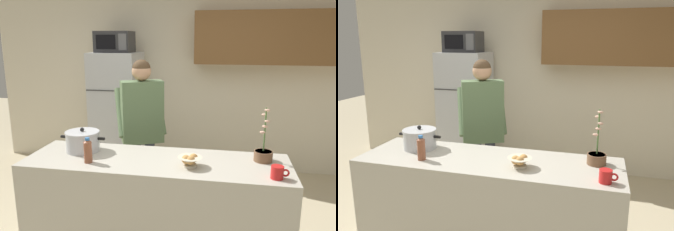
{
  "view_description": "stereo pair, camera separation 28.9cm",
  "coord_description": "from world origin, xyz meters",
  "views": [
    {
      "loc": [
        0.57,
        -2.5,
        1.89
      ],
      "look_at": [
        0.0,
        0.55,
        1.17
      ],
      "focal_mm": 35.15,
      "sensor_mm": 36.0,
      "label": 1
    },
    {
      "loc": [
        0.85,
        -2.44,
        1.89
      ],
      "look_at": [
        0.0,
        0.55,
        1.17
      ],
      "focal_mm": 35.15,
      "sensor_mm": 36.0,
      "label": 2
    }
  ],
  "objects": [
    {
      "name": "back_wall_unit",
      "position": [
        0.26,
        2.25,
        1.43
      ],
      "size": [
        6.0,
        0.48,
        2.6
      ],
      "color": "beige",
      "rests_on": "ground"
    },
    {
      "name": "kitchen_island",
      "position": [
        0.0,
        0.0,
        0.46
      ],
      "size": [
        2.18,
        0.68,
        0.92
      ],
      "primitive_type": "cube",
      "color": "#BCB7A8",
      "rests_on": "ground"
    },
    {
      "name": "cooking_pot",
      "position": [
        -0.69,
        0.1,
        1.01
      ],
      "size": [
        0.41,
        0.3,
        0.21
      ],
      "color": "silver",
      "rests_on": "kitchen_island"
    },
    {
      "name": "bread_bowl",
      "position": [
        0.3,
        -0.1,
        0.97
      ],
      "size": [
        0.19,
        0.19,
        0.1
      ],
      "color": "beige",
      "rests_on": "kitchen_island"
    },
    {
      "name": "microwave",
      "position": [
        -0.97,
        1.83,
        1.86
      ],
      "size": [
        0.48,
        0.37,
        0.28
      ],
      "color": "#2D2D30",
      "rests_on": "refrigerator"
    },
    {
      "name": "coffee_mug",
      "position": [
        0.94,
        -0.21,
        0.97
      ],
      "size": [
        0.13,
        0.09,
        0.1
      ],
      "color": "red",
      "rests_on": "kitchen_island"
    },
    {
      "name": "bottle_near_edge",
      "position": [
        -0.52,
        -0.16,
        1.02
      ],
      "size": [
        0.07,
        0.07,
        0.21
      ],
      "color": "brown",
      "rests_on": "kitchen_island"
    },
    {
      "name": "potted_orchid",
      "position": [
        0.87,
        0.13,
        0.99
      ],
      "size": [
        0.15,
        0.15,
        0.45
      ],
      "color": "brown",
      "rests_on": "kitchen_island"
    },
    {
      "name": "person_near_pot",
      "position": [
        -0.32,
        0.76,
        1.06
      ],
      "size": [
        0.62,
        0.57,
        1.69
      ],
      "color": "#33384C",
      "rests_on": "ground"
    },
    {
      "name": "refrigerator",
      "position": [
        -0.97,
        1.85,
        0.86
      ],
      "size": [
        0.64,
        0.68,
        1.72
      ],
      "color": "#B7BABF",
      "rests_on": "ground"
    }
  ]
}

